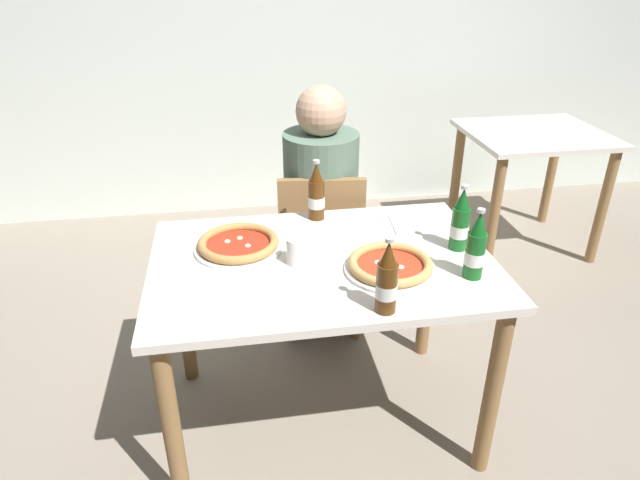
# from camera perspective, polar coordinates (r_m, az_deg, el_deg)

# --- Properties ---
(ground_plane) EXTENTS (8.00, 8.00, 0.00)m
(ground_plane) POSITION_cam_1_polar(r_m,az_deg,el_deg) (2.43, 0.20, -17.52)
(ground_plane) COLOR gray
(back_wall_tiled) EXTENTS (7.00, 0.10, 2.60)m
(back_wall_tiled) POSITION_cam_1_polar(r_m,az_deg,el_deg) (3.92, -5.49, 21.45)
(back_wall_tiled) COLOR silver
(back_wall_tiled) RESTS_ON ground_plane
(dining_table_main) EXTENTS (1.20, 0.80, 0.75)m
(dining_table_main) POSITION_cam_1_polar(r_m,az_deg,el_deg) (2.02, 0.23, -4.77)
(dining_table_main) COLOR silver
(dining_table_main) RESTS_ON ground_plane
(chair_behind_table) EXTENTS (0.45, 0.45, 0.85)m
(chair_behind_table) POSITION_cam_1_polar(r_m,az_deg,el_deg) (2.64, 0.07, -0.35)
(chair_behind_table) COLOR olive
(chair_behind_table) RESTS_ON ground_plane
(diner_seated) EXTENTS (0.34, 0.34, 1.21)m
(diner_seated) POSITION_cam_1_polar(r_m,az_deg,el_deg) (2.63, 0.08, 2.12)
(diner_seated) COLOR #2D3342
(diner_seated) RESTS_ON ground_plane
(dining_table_background) EXTENTS (0.80, 0.70, 0.75)m
(dining_table_background) POSITION_cam_1_polar(r_m,az_deg,el_deg) (3.65, 20.77, 7.91)
(dining_table_background) COLOR silver
(dining_table_background) RESTS_ON ground_plane
(pizza_margherita_near) EXTENTS (0.32, 0.32, 0.04)m
(pizza_margherita_near) POSITION_cam_1_polar(r_m,az_deg,el_deg) (2.04, -8.32, -0.44)
(pizza_margherita_near) COLOR white
(pizza_margherita_near) RESTS_ON dining_table_main
(pizza_marinara_far) EXTENTS (0.31, 0.31, 0.04)m
(pizza_marinara_far) POSITION_cam_1_polar(r_m,az_deg,el_deg) (1.90, 7.17, -2.60)
(pizza_marinara_far) COLOR white
(pizza_marinara_far) RESTS_ON dining_table_main
(beer_bottle_left) EXTENTS (0.07, 0.07, 0.25)m
(beer_bottle_left) POSITION_cam_1_polar(r_m,az_deg,el_deg) (2.05, 14.15, 1.70)
(beer_bottle_left) COLOR #14591E
(beer_bottle_left) RESTS_ON dining_table_main
(beer_bottle_center) EXTENTS (0.07, 0.07, 0.25)m
(beer_bottle_center) POSITION_cam_1_polar(r_m,az_deg,el_deg) (2.22, -0.36, 4.67)
(beer_bottle_center) COLOR #512D0F
(beer_bottle_center) RESTS_ON dining_table_main
(beer_bottle_right) EXTENTS (0.07, 0.07, 0.25)m
(beer_bottle_right) POSITION_cam_1_polar(r_m,az_deg,el_deg) (1.66, 6.84, -4.18)
(beer_bottle_right) COLOR #512D0F
(beer_bottle_right) RESTS_ON dining_table_main
(beer_bottle_extra) EXTENTS (0.07, 0.07, 0.25)m
(beer_bottle_extra) POSITION_cam_1_polar(r_m,az_deg,el_deg) (1.88, 15.59, -0.88)
(beer_bottle_extra) COLOR #14591E
(beer_bottle_extra) RESTS_ON dining_table_main
(napkin_with_cutlery) EXTENTS (0.22, 0.22, 0.01)m
(napkin_with_cutlery) POSITION_cam_1_polar(r_m,az_deg,el_deg) (2.21, 7.01, 1.51)
(napkin_with_cutlery) COLOR white
(napkin_with_cutlery) RESTS_ON dining_table_main
(paper_cup) EXTENTS (0.07, 0.07, 0.09)m
(paper_cup) POSITION_cam_1_polar(r_m,az_deg,el_deg) (1.92, -2.37, -1.09)
(paper_cup) COLOR white
(paper_cup) RESTS_ON dining_table_main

